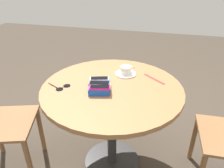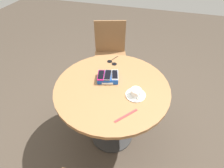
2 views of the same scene
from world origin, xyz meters
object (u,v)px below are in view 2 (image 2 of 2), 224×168
Objects in this scene: chair_near_window at (110,56)px; phone_box at (108,77)px; sunglasses at (112,62)px; phone_gray at (108,75)px; round_table at (112,97)px; phone_white at (115,75)px; coffee_cup at (136,92)px; phone_magenta at (101,75)px; saucer at (135,95)px; lanyard_strap at (126,116)px.

phone_box is at bearing -74.96° from chair_near_window.
sunglasses is at bearing 97.77° from phone_box.
round_table is at bearing -50.49° from phone_gray.
phone_box is 1.47× the size of phone_white.
round_table is 0.19m from phone_white.
sunglasses is (-0.29, 0.37, -0.03)m from coffee_cup.
coffee_cup is at bearing -51.80° from sunglasses.
chair_near_window is (-0.14, 0.73, -0.30)m from phone_magenta.
phone_gray is at bearing 18.82° from phone_magenta.
phone_gray is (-0.06, 0.07, 0.17)m from round_table.
phone_box is 1.30× the size of saucer.
phone_white is 0.39m from lanyard_strap.
phone_gray is at bearing 154.40° from coffee_cup.
coffee_cup is at bearing -35.20° from phone_white.
saucer reaches higher than sunglasses.
saucer is 0.21m from lanyard_strap.
coffee_cup reaches higher than phone_white.
round_table is at bearing -91.71° from phone_white.
saucer is at bearing 82.74° from lanyard_strap.
phone_box reaches higher than round_table.
phone_gray is 1.35× the size of coffee_cup.
phone_gray is 0.16× the size of chair_near_window.
phone_gray reaches higher than sunglasses.
round_table is 6.12× the size of saucer.
chair_near_window reaches higher than coffee_cup.
phone_box is at bearing 154.12° from coffee_cup.
phone_white is (0.11, 0.04, -0.00)m from phone_magenta.
phone_gray is at bearing 129.51° from round_table.
phone_gray reaches higher than round_table.
sunglasses is at bearing 128.27° from saucer.
round_table is at bearing -24.89° from phone_magenta.
phone_white is at bearing 116.43° from lanyard_strap.
sunglasses is at bearing -71.28° from chair_near_window.
round_table is 0.21m from phone_magenta.
coffee_cup is 0.55× the size of lanyard_strap.
phone_white reaches higher than lanyard_strap.
phone_white is (0.06, 0.02, 0.03)m from phone_box.
chair_near_window reaches higher than phone_white.
phone_magenta is at bearing 161.16° from coffee_cup.
saucer is at bearing -51.73° from sunglasses.
lanyard_strap is at bearing -63.57° from phone_white.
chair_near_window is at bearing 109.72° from phone_white.
phone_gray is 0.88× the size of sunglasses.
coffee_cup is 0.65× the size of sunglasses.
chair_near_window is at bearing 104.93° from phone_gray.
phone_gray is at bearing 154.74° from saucer.
lanyard_strap is at bearing -97.26° from saucer.
phone_gray is 0.25m from sunglasses.
coffee_cup is 0.12× the size of chair_near_window.
phone_gray is at bearing -82.53° from sunglasses.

